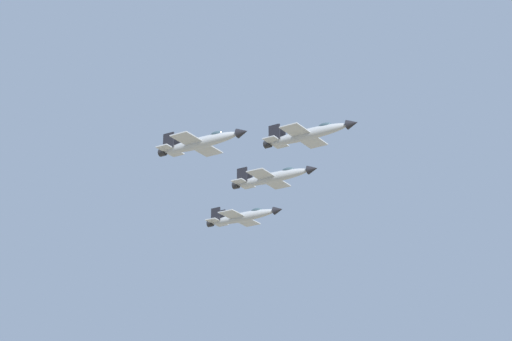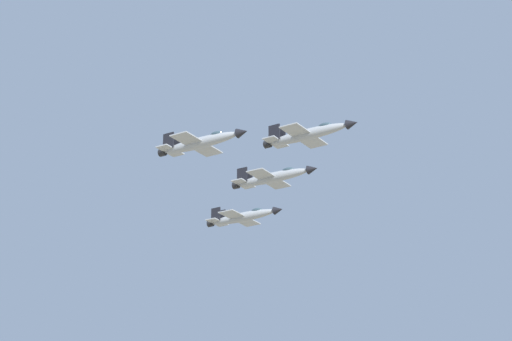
{
  "view_description": "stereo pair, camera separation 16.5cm",
  "coord_description": "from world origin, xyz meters",
  "px_view_note": "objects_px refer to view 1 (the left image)",
  "views": [
    {
      "loc": [
        -133.55,
        37.91,
        101.12
      ],
      "look_at": [
        12.43,
        -3.16,
        160.31
      ],
      "focal_mm": 68.05,
      "sensor_mm": 36.0,
      "label": 1
    },
    {
      "loc": [
        -133.6,
        37.75,
        101.12
      ],
      "look_at": [
        12.43,
        -3.16,
        160.31
      ],
      "focal_mm": 68.05,
      "sensor_mm": 36.0,
      "label": 2
    }
  ],
  "objects_px": {
    "jet_lead": "(308,134)",
    "jet_left_wingman": "(273,177)",
    "jet_right_wingman": "(201,142)",
    "jet_left_outer": "(243,217)"
  },
  "relations": [
    {
      "from": "jet_lead",
      "to": "jet_left_wingman",
      "type": "relative_size",
      "value": 1.02
    },
    {
      "from": "jet_left_wingman",
      "to": "jet_left_outer",
      "type": "bearing_deg",
      "value": 139.29
    },
    {
      "from": "jet_lead",
      "to": "jet_left_outer",
      "type": "xyz_separation_m",
      "value": [
        33.88,
        1.55,
        -2.94
      ]
    },
    {
      "from": "jet_left_wingman",
      "to": "jet_left_outer",
      "type": "height_order",
      "value": "jet_left_wingman"
    },
    {
      "from": "jet_left_wingman",
      "to": "jet_right_wingman",
      "type": "relative_size",
      "value": 1.01
    },
    {
      "from": "jet_lead",
      "to": "jet_right_wingman",
      "type": "height_order",
      "value": "jet_lead"
    },
    {
      "from": "jet_right_wingman",
      "to": "jet_left_outer",
      "type": "relative_size",
      "value": 0.99
    },
    {
      "from": "jet_lead",
      "to": "jet_right_wingman",
      "type": "distance_m",
      "value": 17.15
    },
    {
      "from": "jet_right_wingman",
      "to": "jet_left_outer",
      "type": "xyz_separation_m",
      "value": [
        31.92,
        -15.3,
        -0.36
      ]
    },
    {
      "from": "jet_lead",
      "to": "jet_left_wingman",
      "type": "xyz_separation_m",
      "value": [
        16.94,
        0.77,
        -1.15
      ]
    }
  ]
}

